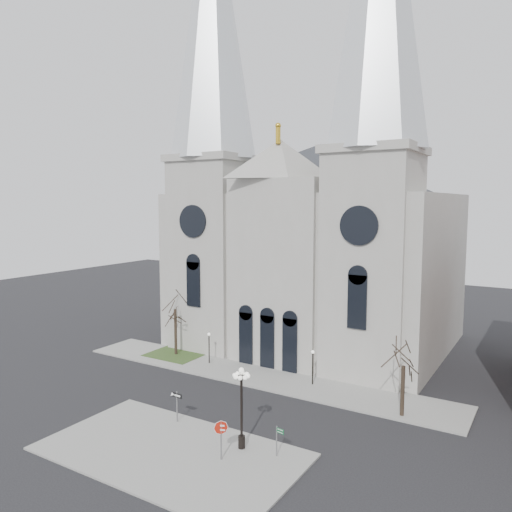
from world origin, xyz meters
The scene contains 13 objects.
ground centered at (0.00, 0.00, 0.00)m, with size 160.00×160.00×0.00m, color black.
sidewalk_near centered at (3.00, -5.00, 0.07)m, with size 18.00×10.00×0.14m, color gray.
sidewalk_far centered at (0.00, 11.00, 0.07)m, with size 40.00×6.00×0.14m, color gray.
grass_patch centered at (-11.00, 12.00, 0.09)m, with size 6.00×5.00×0.18m, color #2E431D.
cathedral centered at (0.00, 22.86, 18.48)m, with size 33.00×26.66×54.00m.
tree_left centered at (-11.00, 12.00, 5.58)m, with size 3.20×3.20×7.50m.
tree_right centered at (15.00, 9.00, 4.47)m, with size 3.20×3.20×6.00m.
ped_lamp_left centered at (-6.00, 11.50, 2.33)m, with size 0.32×0.32×3.26m.
ped_lamp_right centered at (6.00, 11.50, 2.33)m, with size 0.32×0.32×3.26m.
stop_sign centered at (6.64, -4.13, 2.05)m, with size 0.91×0.39×2.70m.
globe_lamp centered at (6.95, -2.14, 3.75)m, with size 1.61×1.61×5.75m.
one_way_sign centered at (0.39, -1.22, 1.74)m, with size 1.05×0.10×2.40m.
street_name_sign centered at (9.62, -1.82, 1.38)m, with size 0.66×0.16×2.08m.
Camera 1 is at (24.93, -29.72, 17.11)m, focal length 35.00 mm.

